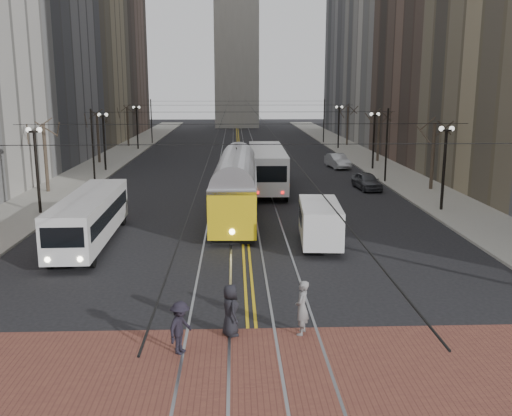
{
  "coord_description": "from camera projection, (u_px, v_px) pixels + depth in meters",
  "views": [
    {
      "loc": [
        -0.57,
        -20.03,
        8.52
      ],
      "look_at": [
        0.4,
        5.64,
        3.0
      ],
      "focal_mm": 40.0,
      "sensor_mm": 36.0,
      "label": 1
    }
  ],
  "objects": [
    {
      "name": "trolley_wires",
      "position": [
        240.0,
        136.0,
        54.62
      ],
      "size": [
        25.96,
        120.0,
        6.6
      ],
      "color": "black",
      "rests_on": "ground"
    },
    {
      "name": "transit_bus",
      "position": [
        90.0,
        220.0,
        31.07
      ],
      "size": [
        2.49,
        10.96,
        2.73
      ],
      "primitive_type": "cube",
      "rotation": [
        0.0,
        0.0,
        0.02
      ],
      "color": "silver",
      "rests_on": "ground"
    },
    {
      "name": "building_left_far",
      "position": [
        92.0,
        19.0,
        100.26
      ],
      "size": [
        16.0,
        20.0,
        40.0
      ],
      "primitive_type": "cube",
      "color": "brown",
      "rests_on": "ground"
    },
    {
      "name": "streetcar_rails",
      "position": [
        240.0,
        162.0,
        65.34
      ],
      "size": [
        4.8,
        130.0,
        0.02
      ],
      "primitive_type": "cube",
      "color": "gray",
      "rests_on": "ground"
    },
    {
      "name": "street_trees",
      "position": [
        240.0,
        146.0,
        55.23
      ],
      "size": [
        31.68,
        53.28,
        5.6
      ],
      "color": "#382D23",
      "rests_on": "ground"
    },
    {
      "name": "sedan_silver",
      "position": [
        337.0,
        161.0,
        60.21
      ],
      "size": [
        2.25,
        4.71,
        1.49
      ],
      "primitive_type": "imported",
      "rotation": [
        0.0,
        0.0,
        0.15
      ],
      "color": "#B7BAC0",
      "rests_on": "ground"
    },
    {
      "name": "lamp_posts",
      "position": [
        241.0,
        154.0,
        48.88
      ],
      "size": [
        27.6,
        57.2,
        5.6
      ],
      "color": "black",
      "rests_on": "ground"
    },
    {
      "name": "pedestrian_b",
      "position": [
        302.0,
        308.0,
        19.77
      ],
      "size": [
        0.67,
        0.82,
        1.94
      ],
      "primitive_type": "imported",
      "rotation": [
        0.0,
        0.0,
        4.38
      ],
      "color": "slate",
      "rests_on": "crosswalk_band"
    },
    {
      "name": "ground",
      "position": [
        251.0,
        318.0,
        21.38
      ],
      "size": [
        260.0,
        260.0,
        0.0
      ],
      "primitive_type": "plane",
      "color": "black",
      "rests_on": "ground"
    },
    {
      "name": "pedestrian_d",
      "position": [
        180.0,
        328.0,
        18.35
      ],
      "size": [
        1.09,
        1.31,
        1.76
      ],
      "primitive_type": "imported",
      "rotation": [
        0.0,
        0.0,
        1.11
      ],
      "color": "black",
      "rests_on": "crosswalk_band"
    },
    {
      "name": "sidewalk_left",
      "position": [
        108.0,
        162.0,
        64.77
      ],
      "size": [
        5.0,
        140.0,
        0.15
      ],
      "primitive_type": "cube",
      "color": "gray",
      "rests_on": "ground"
    },
    {
      "name": "crosswalk_band",
      "position": [
        255.0,
        369.0,
        17.47
      ],
      "size": [
        25.0,
        6.0,
        0.01
      ],
      "primitive_type": "cube",
      "color": "brown",
      "rests_on": "ground"
    },
    {
      "name": "sidewalk_right",
      "position": [
        369.0,
        160.0,
        65.88
      ],
      "size": [
        5.0,
        140.0,
        0.15
      ],
      "primitive_type": "cube",
      "color": "gray",
      "rests_on": "ground"
    },
    {
      "name": "pedestrian_a",
      "position": [
        230.0,
        310.0,
        19.69
      ],
      "size": [
        0.82,
        1.03,
        1.85
      ],
      "primitive_type": "imported",
      "rotation": [
        0.0,
        0.0,
        1.86
      ],
      "color": "black",
      "rests_on": "crosswalk_band"
    },
    {
      "name": "cargo_van",
      "position": [
        320.0,
        225.0,
        30.72
      ],
      "size": [
        2.41,
        5.44,
        2.35
      ],
      "primitive_type": "cube",
      "rotation": [
        0.0,
        0.0,
        -0.07
      ],
      "color": "silver",
      "rests_on": "ground"
    },
    {
      "name": "building_right_mid",
      "position": [
        466.0,
        8.0,
        63.69
      ],
      "size": [
        16.0,
        20.0,
        34.0
      ],
      "primitive_type": "cube",
      "color": "brown",
      "rests_on": "ground"
    },
    {
      "name": "streetcar",
      "position": [
        236.0,
        193.0,
        37.17
      ],
      "size": [
        3.12,
        14.29,
        3.35
      ],
      "primitive_type": "cube",
      "rotation": [
        0.0,
        0.0,
        -0.03
      ],
      "color": "gold",
      "rests_on": "ground"
    },
    {
      "name": "rear_bus",
      "position": [
        267.0,
        169.0,
        47.65
      ],
      "size": [
        3.08,
        13.11,
        3.41
      ],
      "primitive_type": "cube",
      "rotation": [
        0.0,
        0.0,
        -0.02
      ],
      "color": "silver",
      "rests_on": "ground"
    },
    {
      "name": "building_right_far",
      "position": [
        379.0,
        20.0,
        102.14
      ],
      "size": [
        16.0,
        20.0,
        40.0
      ],
      "primitive_type": "cube",
      "color": "slate",
      "rests_on": "ground"
    },
    {
      "name": "centre_lines",
      "position": [
        240.0,
        162.0,
        65.34
      ],
      "size": [
        0.42,
        130.0,
        0.01
      ],
      "primitive_type": "cube",
      "color": "gold",
      "rests_on": "ground"
    },
    {
      "name": "sedan_grey",
      "position": [
        367.0,
        181.0,
        47.75
      ],
      "size": [
        2.12,
        4.33,
        1.42
      ],
      "primitive_type": "imported",
      "rotation": [
        0.0,
        0.0,
        0.11
      ],
      "color": "#43464B",
      "rests_on": "ground"
    },
    {
      "name": "building_left_mid",
      "position": [
        4.0,
        6.0,
        61.81
      ],
      "size": [
        16.0,
        20.0,
        34.0
      ],
      "primitive_type": "cube",
      "color": "slate",
      "rests_on": "ground"
    }
  ]
}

